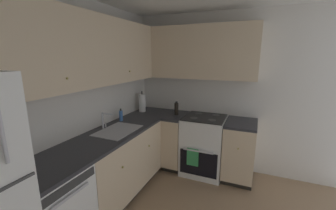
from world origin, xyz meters
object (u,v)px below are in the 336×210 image
oven_range (204,144)px  oil_bottle (176,109)px  soap_bottle (121,116)px  paper_towel_roll (142,103)px

oven_range → oil_bottle: 0.71m
soap_bottle → paper_towel_roll: (0.58, -0.02, 0.07)m
paper_towel_roll → oven_range: bearing=-87.0°
oven_range → paper_towel_roll: size_ratio=2.91×
oil_bottle → soap_bottle: bearing=134.8°
oven_range → oil_bottle: oil_bottle is taller
paper_towel_roll → oil_bottle: bearing=-86.5°
oil_bottle → oven_range: bearing=-87.7°
oven_range → oil_bottle: (-0.02, 0.46, 0.54)m
soap_bottle → oil_bottle: oil_bottle is taller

